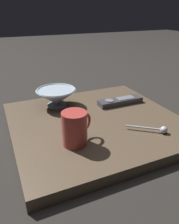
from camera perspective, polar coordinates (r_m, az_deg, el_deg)
name	(u,v)px	position (r m, az deg, el deg)	size (l,w,h in m)	color
ground_plane	(96,128)	(0.82, 1.62, -4.13)	(6.00, 6.00, 0.00)	black
table	(96,123)	(0.81, 1.63, -2.98)	(0.60, 0.57, 0.04)	#4C3D2D
cereal_bowl	(56,97)	(0.91, -8.55, 3.97)	(0.16, 0.16, 0.07)	#8C9EAD
coffee_mug	(75,128)	(0.64, -3.74, -4.22)	(0.10, 0.07, 0.10)	#A53833
teaspoon	(159,129)	(0.75, 17.56, -4.31)	(0.11, 0.09, 0.02)	#A3A5B2
tv_remote_near	(120,101)	(0.94, 7.95, 2.80)	(0.19, 0.05, 0.02)	#38383D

